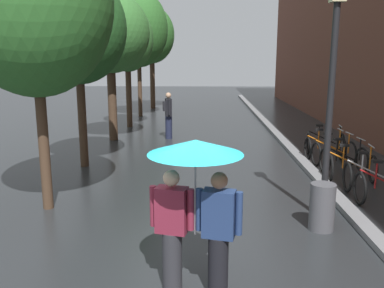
% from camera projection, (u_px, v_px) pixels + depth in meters
% --- Properties ---
extents(ground_plane, '(80.00, 80.00, 0.00)m').
position_uv_depth(ground_plane, '(180.00, 277.00, 5.68)').
color(ground_plane, '#26282B').
extents(kerb_strip, '(0.30, 36.00, 0.12)m').
position_uv_depth(kerb_strip, '(280.00, 138.00, 15.35)').
color(kerb_strip, slate).
rests_on(kerb_strip, ground).
extents(street_tree_0, '(2.97, 2.97, 5.85)m').
position_uv_depth(street_tree_0, '(33.00, 1.00, 7.48)').
color(street_tree_0, '#473323').
rests_on(street_tree_0, ground).
extents(street_tree_1, '(2.62, 2.62, 5.29)m').
position_uv_depth(street_tree_1, '(77.00, 29.00, 10.79)').
color(street_tree_1, '#473323').
rests_on(street_tree_1, ground).
extents(street_tree_2, '(2.88, 2.88, 5.36)m').
position_uv_depth(street_tree_2, '(110.00, 33.00, 14.50)').
color(street_tree_2, '#473323').
rests_on(street_tree_2, ground).
extents(street_tree_3, '(2.26, 2.26, 5.24)m').
position_uv_depth(street_tree_3, '(127.00, 39.00, 17.42)').
color(street_tree_3, '#473323').
rests_on(street_tree_3, ground).
extents(street_tree_4, '(3.01, 3.01, 6.41)m').
position_uv_depth(street_tree_4, '(138.00, 29.00, 20.63)').
color(street_tree_4, '#473323').
rests_on(street_tree_4, ground).
extents(street_tree_5, '(2.71, 2.71, 6.05)m').
position_uv_depth(street_tree_5, '(152.00, 35.00, 24.07)').
color(street_tree_5, '#473323').
rests_on(street_tree_5, ground).
extents(parked_bicycle_1, '(1.13, 0.78, 0.96)m').
position_uv_depth(parked_bicycle_1, '(371.00, 177.00, 9.19)').
color(parked_bicycle_1, black).
rests_on(parked_bicycle_1, ground).
extents(parked_bicycle_2, '(1.14, 0.79, 0.96)m').
position_uv_depth(parked_bicycle_2, '(351.00, 167.00, 9.97)').
color(parked_bicycle_2, black).
rests_on(parked_bicycle_2, ground).
extents(parked_bicycle_3, '(1.15, 0.81, 0.96)m').
position_uv_depth(parked_bicycle_3, '(344.00, 160.00, 10.74)').
color(parked_bicycle_3, black).
rests_on(parked_bicycle_3, ground).
extents(parked_bicycle_4, '(1.16, 0.83, 0.96)m').
position_uv_depth(parked_bicycle_4, '(333.00, 153.00, 11.53)').
color(parked_bicycle_4, black).
rests_on(parked_bicycle_4, ground).
extents(parked_bicycle_5, '(1.09, 0.72, 0.96)m').
position_uv_depth(parked_bicycle_5, '(325.00, 148.00, 12.17)').
color(parked_bicycle_5, black).
rests_on(parked_bicycle_5, ground).
extents(parked_bicycle_6, '(1.16, 0.83, 0.96)m').
position_uv_depth(parked_bicycle_6, '(325.00, 143.00, 12.90)').
color(parked_bicycle_6, black).
rests_on(parked_bicycle_6, ground).
extents(couple_under_umbrella, '(1.19, 1.19, 2.03)m').
position_uv_depth(couple_under_umbrella, '(195.00, 190.00, 5.05)').
color(couple_under_umbrella, '#2D2D33').
rests_on(couple_under_umbrella, ground).
extents(street_lamp_post, '(0.24, 0.24, 4.27)m').
position_uv_depth(street_lamp_post, '(331.00, 87.00, 7.26)').
color(street_lamp_post, black).
rests_on(street_lamp_post, ground).
extents(litter_bin, '(0.44, 0.44, 0.85)m').
position_uv_depth(litter_bin, '(322.00, 207.00, 7.18)').
color(litter_bin, '#4C4C51').
rests_on(litter_bin, ground).
extents(pedestrian_walking_midground, '(0.38, 0.58, 1.76)m').
position_uv_depth(pedestrian_walking_midground, '(168.00, 114.00, 15.35)').
color(pedestrian_walking_midground, '#1E233D').
rests_on(pedestrian_walking_midground, ground).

